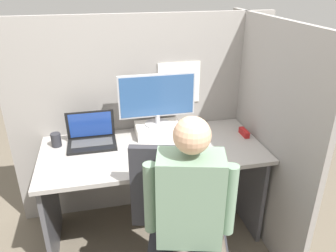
{
  "coord_description": "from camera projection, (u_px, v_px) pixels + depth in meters",
  "views": [
    {
      "loc": [
        -0.35,
        -1.67,
        1.89
      ],
      "look_at": [
        0.07,
        0.18,
        1.01
      ],
      "focal_mm": 35.0,
      "sensor_mm": 36.0,
      "label": 1
    }
  ],
  "objects": [
    {
      "name": "desk",
      "position": [
        153.0,
        169.0,
        2.43
      ],
      "size": [
        1.59,
        0.73,
        0.76
      ],
      "color": "#9E9993",
      "rests_on": "ground"
    },
    {
      "name": "mouse",
      "position": [
        134.0,
        155.0,
        2.23
      ],
      "size": [
        0.06,
        0.04,
        0.04
      ],
      "color": "gray",
      "rests_on": "desk"
    },
    {
      "name": "cubicle_panel_right",
      "position": [
        263.0,
        133.0,
        2.42
      ],
      "size": [
        0.04,
        1.37,
        1.64
      ],
      "color": "gray",
      "rests_on": "ground"
    },
    {
      "name": "cubicle_panel_back",
      "position": [
        144.0,
        119.0,
        2.67
      ],
      "size": [
        2.09,
        0.05,
        1.64
      ],
      "color": "gray",
      "rests_on": "ground"
    },
    {
      "name": "paper_box",
      "position": [
        158.0,
        129.0,
        2.53
      ],
      "size": [
        0.34,
        0.22,
        0.09
      ],
      "color": "white",
      "rests_on": "desk"
    },
    {
      "name": "office_chair",
      "position": [
        179.0,
        233.0,
        1.91
      ],
      "size": [
        0.57,
        0.61,
        1.02
      ],
      "color": "#2D2D33",
      "rests_on": "ground"
    },
    {
      "name": "laptop",
      "position": [
        92.0,
        138.0,
        2.38
      ],
      "size": [
        0.35,
        0.22,
        0.24
      ],
      "color": "black",
      "rests_on": "desk"
    },
    {
      "name": "carrot_toy",
      "position": [
        142.0,
        165.0,
        2.11
      ],
      "size": [
        0.04,
        0.14,
        0.04
      ],
      "color": "orange",
      "rests_on": "desk"
    },
    {
      "name": "stapler",
      "position": [
        244.0,
        133.0,
        2.53
      ],
      "size": [
        0.04,
        0.12,
        0.05
      ],
      "color": "#A31919",
      "rests_on": "desk"
    },
    {
      "name": "monitor",
      "position": [
        157.0,
        98.0,
        2.43
      ],
      "size": [
        0.58,
        0.19,
        0.4
      ],
      "color": "#B2B2B7",
      "rests_on": "paper_box"
    },
    {
      "name": "person",
      "position": [
        195.0,
        219.0,
        1.68
      ],
      "size": [
        0.47,
        0.49,
        1.3
      ],
      "color": "brown",
      "rests_on": "ground"
    },
    {
      "name": "pen_cup",
      "position": [
        56.0,
        140.0,
        2.36
      ],
      "size": [
        0.07,
        0.07,
        0.1
      ],
      "color": "#28282D",
      "rests_on": "desk"
    }
  ]
}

